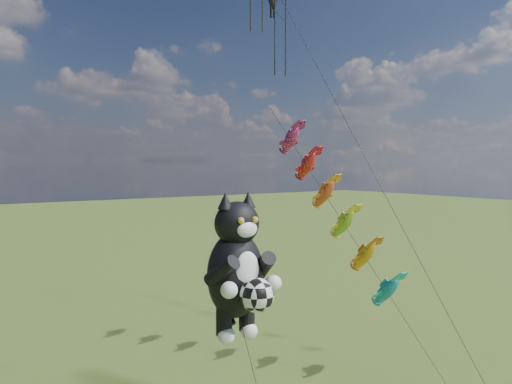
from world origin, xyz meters
TOP-DOWN VIEW (x-y plane):
  - cat_kite_rig at (-0.24, 2.37)m, footprint 2.85×4.19m
  - fish_windsock_rig at (11.44, 9.08)m, footprint 0.84×15.97m

SIDE VIEW (x-z plane):
  - cat_kite_rig at x=-0.24m, z-range 2.27..12.95m
  - fish_windsock_rig at x=11.44m, z-range 0.98..16.91m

